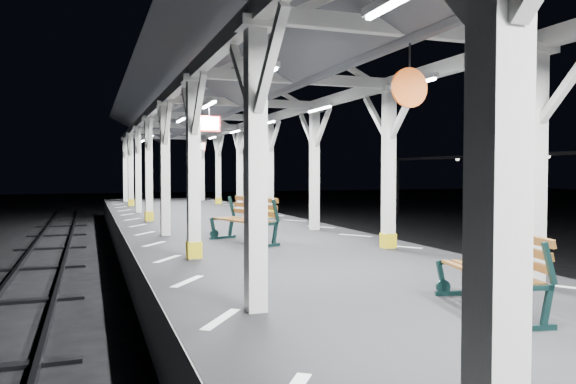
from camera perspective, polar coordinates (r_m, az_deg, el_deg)
ground at (r=9.33m, az=5.36°, el=-14.10°), size 120.00×120.00×0.00m
platform at (r=9.21m, az=5.37°, el=-11.11°), size 6.00×50.00×1.00m
hazard_stripes_left at (r=8.39m, az=-10.17°, el=-8.93°), size 1.00×48.00×0.01m
hazard_stripes_right at (r=10.36m, az=17.85°, el=-6.86°), size 1.00×48.00×0.01m
canopy at (r=9.16m, az=5.50°, el=14.42°), size 5.40×49.00×4.65m
bench_near at (r=6.92m, az=20.46°, el=-7.33°), size 0.96×1.78×0.91m
bench_mid at (r=12.63m, az=-4.17°, el=-2.69°), size 1.21×2.00×1.02m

